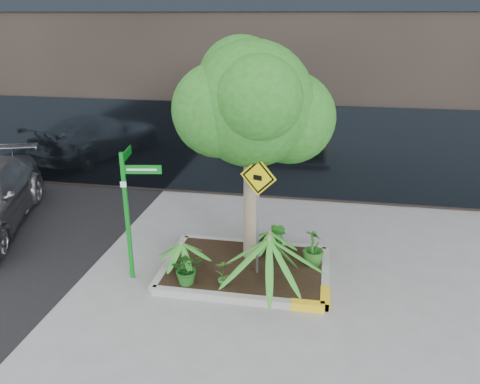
# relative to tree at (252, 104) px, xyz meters

# --- Properties ---
(ground) EXTENTS (80.00, 80.00, 0.00)m
(ground) POSITION_rel_tree_xyz_m (-0.23, -0.75, -3.35)
(ground) COLOR gray
(ground) RESTS_ON ground
(planter) EXTENTS (3.35, 2.36, 0.15)m
(planter) POSITION_rel_tree_xyz_m (0.00, -0.47, -3.25)
(planter) COLOR #9E9E99
(planter) RESTS_ON ground
(tree) EXTENTS (3.06, 2.71, 4.59)m
(tree) POSITION_rel_tree_xyz_m (0.00, 0.00, 0.00)
(tree) COLOR gray
(tree) RESTS_ON ground
(palm_front) EXTENTS (1.20, 1.20, 1.33)m
(palm_front) POSITION_rel_tree_xyz_m (0.51, -1.16, -2.21)
(palm_front) COLOR gray
(palm_front) RESTS_ON ground
(palm_left) EXTENTS (0.77, 0.77, 0.86)m
(palm_left) POSITION_rel_tree_xyz_m (-1.22, -0.92, -2.56)
(palm_left) COLOR gray
(palm_left) RESTS_ON ground
(palm_back) EXTENTS (0.69, 0.69, 0.77)m
(palm_back) POSITION_rel_tree_xyz_m (0.39, 0.00, -2.63)
(palm_back) COLOR gray
(palm_back) RESTS_ON ground
(shrub_a) EXTENTS (0.74, 0.74, 0.65)m
(shrub_a) POSITION_rel_tree_xyz_m (-1.01, -1.30, -2.88)
(shrub_a) COLOR #195016
(shrub_a) RESTS_ON planter
(shrub_b) EXTENTS (0.61, 0.61, 0.78)m
(shrub_b) POSITION_rel_tree_xyz_m (1.30, -0.16, -2.81)
(shrub_b) COLOR #235D1B
(shrub_b) RESTS_ON planter
(shrub_c) EXTENTS (0.39, 0.39, 0.58)m
(shrub_c) POSITION_rel_tree_xyz_m (-0.32, -1.30, -2.91)
(shrub_c) COLOR #2C5F1D
(shrub_c) RESTS_ON planter
(shrub_d) EXTENTS (0.56, 0.56, 0.72)m
(shrub_d) POSITION_rel_tree_xyz_m (0.54, 0.23, -2.84)
(shrub_d) COLOR #1F611C
(shrub_d) RESTS_ON planter
(street_sign_post) EXTENTS (0.84, 0.76, 2.60)m
(street_sign_post) POSITION_rel_tree_xyz_m (-2.19, -0.99, -1.75)
(street_sign_post) COLOR #0B7D1A
(street_sign_post) RESTS_ON ground
(cattle_sign) EXTENTS (0.70, 0.25, 2.37)m
(cattle_sign) POSITION_rel_tree_xyz_m (0.23, -0.69, -1.60)
(cattle_sign) COLOR slate
(cattle_sign) RESTS_ON ground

